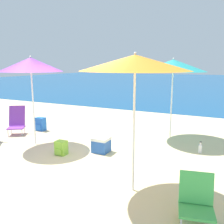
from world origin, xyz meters
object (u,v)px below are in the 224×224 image
beach_chair_purple (17,121)px  water_bottle (200,148)px  beach_umbrella_orange (135,63)px  backpack_lime (61,148)px  beach_umbrella_teal (173,66)px  beach_umbrella_purple (31,65)px  beach_chair_green (196,199)px  cooler_box (101,144)px  backpack_blue (41,124)px

beach_chair_purple → water_bottle: bearing=-25.4°
beach_umbrella_orange → backpack_lime: bearing=159.1°
beach_umbrella_teal → beach_umbrella_orange: bearing=-87.2°
beach_chair_purple → beach_umbrella_orange: bearing=-53.7°
beach_umbrella_orange → beach_chair_purple: (-4.50, 1.69, -1.73)m
beach_chair_purple → water_bottle: (5.30, 0.72, -0.30)m
beach_umbrella_teal → water_bottle: 2.40m
beach_umbrella_purple → beach_chair_green: bearing=-19.5°
cooler_box → backpack_blue: bearing=161.9°
beach_chair_purple → cooler_box: 3.13m
beach_chair_green → beach_umbrella_orange: bearing=148.3°
backpack_lime → beach_umbrella_teal: bearing=52.4°
beach_chair_purple → water_bottle: 5.36m
beach_chair_purple → water_bottle: size_ratio=3.00×
beach_chair_purple → backpack_blue: 0.75m
beach_umbrella_purple → beach_chair_green: size_ratio=3.60×
water_bottle → cooler_box: size_ratio=0.73×
beach_chair_purple → cooler_box: beach_chair_purple is taller
backpack_lime → beach_umbrella_purple: bearing=163.0°
beach_umbrella_orange → backpack_blue: size_ratio=5.43×
backpack_blue → water_bottle: (4.90, 0.12, -0.10)m
water_bottle → cooler_box: bearing=-155.3°
beach_chair_green → backpack_lime: bearing=147.3°
beach_chair_purple → backpack_lime: (2.34, -0.87, -0.25)m
beach_chair_purple → beach_chair_green: 5.95m
beach_umbrella_orange → cooler_box: beach_umbrella_orange is taller
beach_umbrella_teal → cooler_box: size_ratio=5.89×
beach_chair_green → backpack_lime: 3.45m
backpack_blue → cooler_box: bearing=-18.1°
beach_umbrella_orange → cooler_box: size_ratio=5.95×
beach_umbrella_teal → beach_chair_purple: 4.94m
beach_umbrella_teal → beach_chair_purple: (-4.33, -1.71, -1.67)m
beach_chair_green → cooler_box: 3.05m
beach_umbrella_purple → beach_chair_purple: 2.15m
beach_umbrella_orange → beach_umbrella_purple: 3.48m
backpack_blue → water_bottle: size_ratio=1.51×
beach_umbrella_orange → beach_chair_purple: 5.11m
beach_umbrella_purple → backpack_lime: size_ratio=6.91×
water_bottle → beach_chair_purple: bearing=-172.3°
beach_umbrella_orange → beach_chair_green: size_ratio=3.58×
beach_umbrella_orange → beach_chair_green: 2.17m
beach_chair_purple → beach_chair_green: bearing=-53.5°
water_bottle → beach_umbrella_teal: bearing=134.5°
backpack_blue → beach_umbrella_orange: bearing=-29.2°
beach_umbrella_teal → beach_chair_green: size_ratio=3.54×
beach_umbrella_purple → cooler_box: size_ratio=5.99×
cooler_box → beach_umbrella_orange: bearing=-45.4°
beach_umbrella_teal → backpack_lime: (-1.99, -2.58, -1.91)m
backpack_lime → beach_chair_purple: bearing=159.7°
beach_umbrella_teal → backpack_lime: 3.77m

